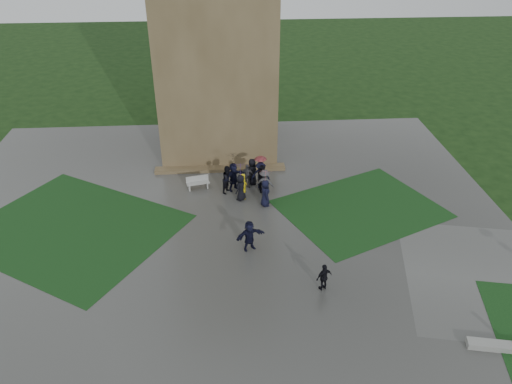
{
  "coord_description": "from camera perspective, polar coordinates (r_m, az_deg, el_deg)",
  "views": [
    {
      "loc": [
        0.41,
        -20.11,
        16.36
      ],
      "look_at": [
        2.14,
        5.45,
        1.2
      ],
      "focal_mm": 35.0,
      "sensor_mm": 36.0,
      "label": 1
    }
  ],
  "objects": [
    {
      "name": "ground",
      "position": [
        25.92,
        -3.95,
        -8.59
      ],
      "size": [
        120.0,
        120.0,
        0.0
      ],
      "primitive_type": "plane",
      "color": "black"
    },
    {
      "name": "bench",
      "position": [
        32.5,
        -6.67,
        1.1
      ],
      "size": [
        1.53,
        0.77,
        0.85
      ],
      "rotation": [
        0.0,
        0.0,
        0.22
      ],
      "color": "#A2A29E",
      "rests_on": "plaza"
    },
    {
      "name": "tower_plinth",
      "position": [
        34.73,
        -4.1,
        2.68
      ],
      "size": [
        9.0,
        0.8,
        0.22
      ],
      "primitive_type": "cube",
      "color": "brown",
      "rests_on": "plaza"
    },
    {
      "name": "pedestrian_mid",
      "position": [
        26.54,
        -0.76,
        -5.0
      ],
      "size": [
        1.73,
        1.17,
        1.76
      ],
      "primitive_type": "imported",
      "rotation": [
        0.0,
        0.0,
        0.39
      ],
      "color": "black",
      "rests_on": "plaza"
    },
    {
      "name": "tower",
      "position": [
        35.87,
        -4.69,
        18.69
      ],
      "size": [
        8.0,
        8.0,
        18.0
      ],
      "primitive_type": "cube",
      "color": "brown",
      "rests_on": "ground"
    },
    {
      "name": "visitor_cluster",
      "position": [
        31.46,
        -0.84,
        1.73
      ],
      "size": [
        3.41,
        3.66,
        2.59
      ],
      "color": "black",
      "rests_on": "plaza"
    },
    {
      "name": "plaza",
      "position": [
        27.5,
        -3.99,
        -5.95
      ],
      "size": [
        34.0,
        34.0,
        0.02
      ],
      "primitive_type": "cube",
      "color": "#3A3A38",
      "rests_on": "ground"
    },
    {
      "name": "lawn_inset_left",
      "position": [
        30.45,
        -20.26,
        -3.98
      ],
      "size": [
        14.1,
        13.46,
        0.01
      ],
      "primitive_type": "cube",
      "rotation": [
        0.0,
        0.0,
        -0.56
      ],
      "color": "#113313",
      "rests_on": "plaza"
    },
    {
      "name": "pedestrian_near",
      "position": [
        24.34,
        7.78,
        -9.61
      ],
      "size": [
        0.98,
        0.8,
        1.46
      ],
      "primitive_type": "imported",
      "rotation": [
        0.0,
        0.0,
        3.58
      ],
      "color": "black",
      "rests_on": "plaza"
    },
    {
      "name": "lawn_inset_right",
      "position": [
        31.03,
        11.86,
        -1.88
      ],
      "size": [
        11.12,
        10.15,
        0.01
      ],
      "primitive_type": "cube",
      "rotation": [
        0.0,
        0.0,
        0.44
      ],
      "color": "#113313",
      "rests_on": "plaza"
    }
  ]
}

